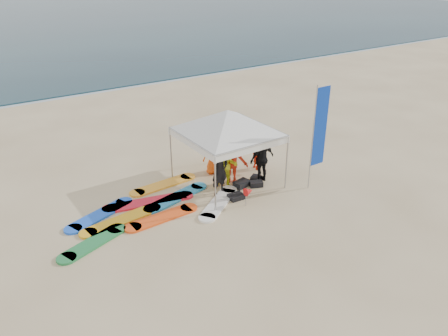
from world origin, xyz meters
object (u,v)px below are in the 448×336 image
person_black_a (220,169)px  person_seated (257,157)px  person_orange_a (232,159)px  marker_pennant (249,191)px  canopy_tent (228,110)px  person_black_b (262,159)px  feather_flag (319,128)px  surfboard_spread (150,208)px  person_orange_b (213,154)px  person_yellow (226,166)px

person_black_a → person_seated: (2.28, 0.89, -0.48)m
person_orange_a → marker_pennant: person_orange_a is taller
canopy_tent → marker_pennant: canopy_tent is taller
person_black_b → person_seated: (0.50, 0.91, -0.42)m
person_black_a → feather_flag: feather_flag is taller
feather_flag → surfboard_spread: feather_flag is taller
person_black_b → feather_flag: size_ratio=0.48×
person_orange_b → canopy_tent: 2.18m
person_black_a → person_orange_a: size_ratio=1.08×
person_yellow → marker_pennant: (-0.04, -1.40, -0.36)m
person_orange_b → canopy_tent: (-0.02, -0.98, 1.94)m
person_orange_b → marker_pennant: size_ratio=2.43×
person_orange_b → feather_flag: feather_flag is taller
person_black_b → person_black_a: bearing=-3.0°
person_black_a → canopy_tent: canopy_tent is taller
surfboard_spread → person_seated: bearing=6.0°
person_black_b → person_orange_b: bearing=-57.8°
marker_pennant → surfboard_spread: (-2.82, 1.53, -0.46)m
person_seated → marker_pennant: person_seated is taller
person_yellow → person_orange_b: (0.29, 1.27, -0.07)m
feather_flag → surfboard_spread: 6.20m
canopy_tent → surfboard_spread: canopy_tent is taller
person_seated → surfboard_spread: 4.77m
marker_pennant → canopy_tent: bearing=79.5°
canopy_tent → surfboard_spread: (-3.13, -0.16, -2.69)m
person_seated → canopy_tent: size_ratio=0.22×
person_orange_a → person_seated: bearing=-128.5°
person_yellow → canopy_tent: canopy_tent is taller
person_black_a → person_black_b: size_ratio=1.07×
marker_pennant → surfboard_spread: bearing=151.5°
person_seated → person_yellow: bearing=119.4°
person_black_a → canopy_tent: size_ratio=0.46×
person_black_a → surfboard_spread: bearing=154.9°
person_black_b → person_yellow: bearing=-14.0°
person_orange_a → marker_pennant: 1.80m
person_orange_b → canopy_tent: bearing=93.1°
person_seated → surfboard_spread: person_seated is taller
person_yellow → person_orange_a: 0.55m
person_seated → surfboard_spread: bearing=106.7°
person_black_a → person_orange_a: bearing=15.6°
person_yellow → person_black_b: (1.37, -0.28, 0.03)m
person_orange_a → canopy_tent: 1.85m
person_seated → marker_pennant: (-1.91, -2.03, 0.03)m
person_black_b → marker_pennant: 1.84m
person_yellow → marker_pennant: bearing=-54.5°
person_orange_b → person_orange_a: bearing=104.2°
surfboard_spread → person_orange_b: bearing=19.9°
person_black_a → surfboard_spread: (-2.44, 0.39, -0.91)m
person_seated → marker_pennant: bearing=147.4°
person_seated → marker_pennant: size_ratio=1.45×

